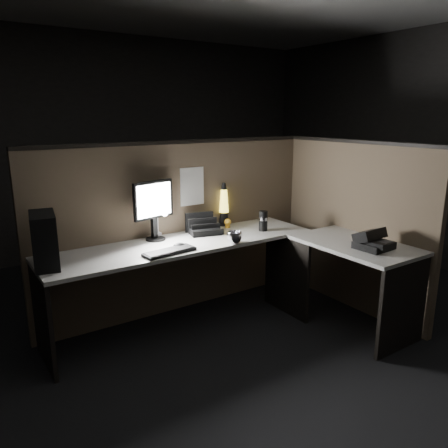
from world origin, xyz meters
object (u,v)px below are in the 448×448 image
pc_tower (44,240)px  monitor (154,205)px  lava_lamp (224,208)px  desk_phone (372,241)px  keyboard (170,252)px

pc_tower → monitor: bearing=21.2°
pc_tower → lava_lamp: 1.67m
pc_tower → desk_phone: size_ratio=1.30×
keyboard → desk_phone: 1.57m
pc_tower → keyboard: bearing=-4.5°
keyboard → desk_phone: desk_phone is taller
monitor → keyboard: 0.49m
keyboard → desk_phone: size_ratio=1.44×
lava_lamp → desk_phone: bearing=-66.1°
pc_tower → keyboard: 0.88m
lava_lamp → desk_phone: 1.37m
monitor → lava_lamp: 0.76m
desk_phone → keyboard: bearing=147.5°
monitor → desk_phone: (1.30, -1.17, -0.24)m
pc_tower → desk_phone: (2.20, -0.98, -0.13)m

